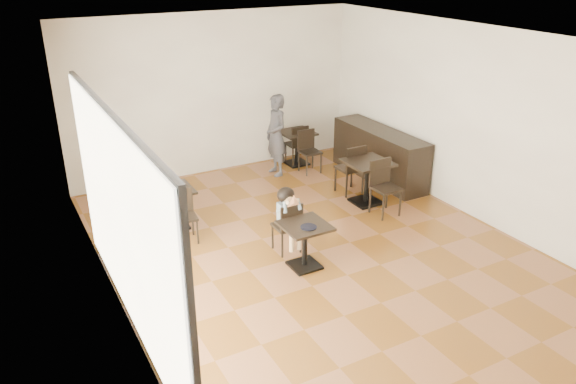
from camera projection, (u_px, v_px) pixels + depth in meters
floor at (319, 251)px, 8.63m from camera, size 6.00×8.00×0.01m
ceiling at (324, 38)px, 7.35m from camera, size 6.00×8.00×0.01m
wall_back at (215, 94)px, 11.20m from camera, size 6.00×0.01×3.20m
wall_front at (569, 291)px, 4.78m from camera, size 6.00×0.01×3.20m
wall_left at (107, 194)px, 6.66m from camera, size 0.01×8.00×3.20m
wall_right at (474, 124)px, 9.32m from camera, size 0.01×8.00×3.20m
storefront_window at (122, 225)px, 6.35m from camera, size 0.04×4.50×2.60m
child_table at (305, 246)px, 8.08m from camera, size 0.65×0.65×0.69m
child_chair at (286, 226)px, 8.50m from camera, size 0.37×0.37×0.82m
child at (286, 220)px, 8.45m from camera, size 0.37×0.52×1.04m
plate at (309, 227)px, 7.86m from camera, size 0.23×0.23×0.01m
pizza_slice at (293, 202)px, 8.15m from camera, size 0.24×0.19×0.06m
adult_patron at (276, 135)px, 11.26m from camera, size 0.41×0.61×1.66m
cafe_table_mid at (367, 182)px, 10.12m from camera, size 0.77×0.77×0.80m
cafe_table_left at (173, 208)px, 9.24m from camera, size 0.73×0.73×0.70m
cafe_table_back at (297, 148)px, 11.98m from camera, size 0.70×0.70×0.72m
chair_mid_a at (350, 168)px, 10.53m from camera, size 0.44×0.44×0.97m
chair_mid_b at (386, 189)px, 9.64m from camera, size 0.44×0.44×0.97m
chair_left_a at (163, 193)px, 9.65m from camera, size 0.42×0.42×0.84m
chair_left_b at (184, 217)px, 8.77m from camera, size 0.42×0.42×0.84m
chair_back_a at (296, 144)px, 11.97m from camera, size 0.40×0.40×0.87m
chair_back_b at (310, 152)px, 11.51m from camera, size 0.40×0.40×0.87m
service_counter at (379, 154)px, 11.21m from camera, size 0.60×2.40×1.00m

